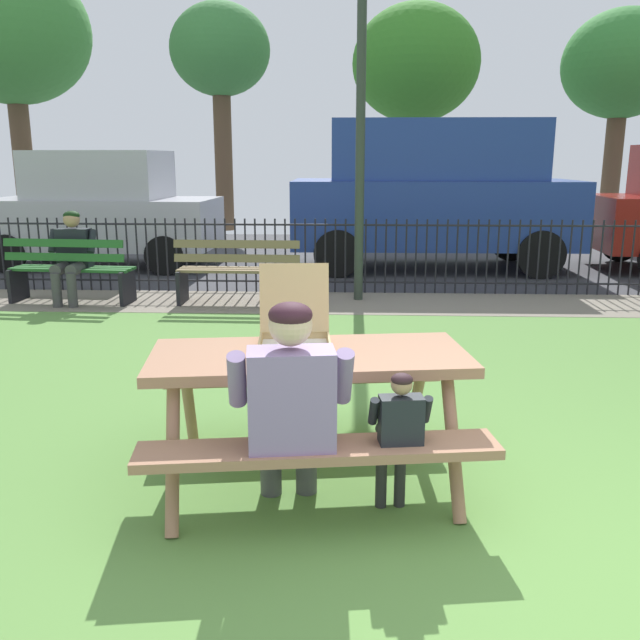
{
  "coord_description": "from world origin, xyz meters",
  "views": [
    {
      "loc": [
        -0.9,
        -2.56,
        1.84
      ],
      "look_at": [
        -1.11,
        1.99,
        0.75
      ],
      "focal_mm": 37.76,
      "sensor_mm": 36.0,
      "label": 1
    }
  ],
  "objects_px": {
    "parked_car_center": "(433,192)",
    "far_tree_center": "(416,66)",
    "child_at_table": "(398,430)",
    "pizza_box_open": "(294,328)",
    "lamp_post_walkway": "(361,88)",
    "far_tree_midright": "(622,67)",
    "person_on_park_bench": "(72,253)",
    "far_tree_midleft": "(220,55)",
    "far_tree_left": "(11,34)",
    "park_bench_center": "(239,273)",
    "adult_at_table": "(291,403)",
    "park_bench_left": "(70,271)",
    "picnic_table_foreground": "(309,381)",
    "parked_car_left": "(102,208)"
  },
  "relations": [
    {
      "from": "park_bench_center",
      "to": "far_tree_midright",
      "type": "distance_m",
      "value": 12.87
    },
    {
      "from": "adult_at_table",
      "to": "park_bench_left",
      "type": "relative_size",
      "value": 0.73
    },
    {
      "from": "adult_at_table",
      "to": "far_tree_center",
      "type": "distance_m",
      "value": 15.23
    },
    {
      "from": "parked_car_center",
      "to": "far_tree_center",
      "type": "relative_size",
      "value": 0.84
    },
    {
      "from": "pizza_box_open",
      "to": "child_at_table",
      "type": "bearing_deg",
      "value": -46.75
    },
    {
      "from": "far_tree_center",
      "to": "far_tree_midright",
      "type": "relative_size",
      "value": 1.03
    },
    {
      "from": "far_tree_left",
      "to": "adult_at_table",
      "type": "bearing_deg",
      "value": -60.29
    },
    {
      "from": "pizza_box_open",
      "to": "park_bench_center",
      "type": "height_order",
      "value": "pizza_box_open"
    },
    {
      "from": "picnic_table_foreground",
      "to": "far_tree_left",
      "type": "height_order",
      "value": "far_tree_left"
    },
    {
      "from": "park_bench_left",
      "to": "person_on_park_bench",
      "type": "xyz_separation_m",
      "value": [
        0.03,
        0.02,
        0.24
      ]
    },
    {
      "from": "parked_car_left",
      "to": "far_tree_midleft",
      "type": "distance_m",
      "value": 7.21
    },
    {
      "from": "lamp_post_walkway",
      "to": "parked_car_center",
      "type": "xyz_separation_m",
      "value": [
        1.27,
        2.71,
        -1.4
      ]
    },
    {
      "from": "pizza_box_open",
      "to": "park_bench_center",
      "type": "xyz_separation_m",
      "value": [
        -1.11,
        4.7,
        -0.46
      ]
    },
    {
      "from": "person_on_park_bench",
      "to": "parked_car_left",
      "type": "xyz_separation_m",
      "value": [
        -0.69,
        3.05,
        0.35
      ]
    },
    {
      "from": "pizza_box_open",
      "to": "far_tree_midright",
      "type": "bearing_deg",
      "value": 63.73
    },
    {
      "from": "parked_car_center",
      "to": "far_tree_midleft",
      "type": "distance_m",
      "value": 8.45
    },
    {
      "from": "pizza_box_open",
      "to": "far_tree_midleft",
      "type": "relative_size",
      "value": 0.09
    },
    {
      "from": "adult_at_table",
      "to": "child_at_table",
      "type": "xyz_separation_m",
      "value": [
        0.54,
        0.04,
        -0.15
      ]
    },
    {
      "from": "person_on_park_bench",
      "to": "park_bench_center",
      "type": "bearing_deg",
      "value": -0.5
    },
    {
      "from": "child_at_table",
      "to": "person_on_park_bench",
      "type": "xyz_separation_m",
      "value": [
        -3.88,
        5.33,
        0.15
      ]
    },
    {
      "from": "person_on_park_bench",
      "to": "far_tree_midright",
      "type": "xyz_separation_m",
      "value": [
        10.25,
        9.34,
        3.39
      ]
    },
    {
      "from": "park_bench_center",
      "to": "far_tree_midright",
      "type": "height_order",
      "value": "far_tree_midright"
    },
    {
      "from": "picnic_table_foreground",
      "to": "park_bench_left",
      "type": "bearing_deg",
      "value": 125.29
    },
    {
      "from": "parked_car_center",
      "to": "far_tree_left",
      "type": "height_order",
      "value": "far_tree_left"
    },
    {
      "from": "lamp_post_walkway",
      "to": "far_tree_midleft",
      "type": "xyz_separation_m",
      "value": [
        -3.45,
        9.0,
        1.68
      ]
    },
    {
      "from": "lamp_post_walkway",
      "to": "far_tree_midright",
      "type": "xyz_separation_m",
      "value": [
        6.51,
        9.0,
        1.34
      ]
    },
    {
      "from": "park_bench_center",
      "to": "person_on_park_bench",
      "type": "relative_size",
      "value": 1.35
    },
    {
      "from": "parked_car_center",
      "to": "far_tree_midleft",
      "type": "relative_size",
      "value": 0.83
    },
    {
      "from": "person_on_park_bench",
      "to": "park_bench_left",
      "type": "bearing_deg",
      "value": -149.56
    },
    {
      "from": "park_bench_left",
      "to": "far_tree_center",
      "type": "height_order",
      "value": "far_tree_center"
    },
    {
      "from": "lamp_post_walkway",
      "to": "far_tree_center",
      "type": "bearing_deg",
      "value": 80.77
    },
    {
      "from": "person_on_park_bench",
      "to": "far_tree_center",
      "type": "distance_m",
      "value": 11.23
    },
    {
      "from": "child_at_table",
      "to": "pizza_box_open",
      "type": "bearing_deg",
      "value": 133.25
    },
    {
      "from": "far_tree_midleft",
      "to": "lamp_post_walkway",
      "type": "bearing_deg",
      "value": -69.01
    },
    {
      "from": "child_at_table",
      "to": "parked_car_left",
      "type": "xyz_separation_m",
      "value": [
        -4.56,
        8.38,
        0.51
      ]
    },
    {
      "from": "park_bench_center",
      "to": "person_on_park_bench",
      "type": "distance_m",
      "value": 2.2
    },
    {
      "from": "park_bench_left",
      "to": "far_tree_left",
      "type": "xyz_separation_m",
      "value": [
        -5.03,
        9.36,
        4.52
      ]
    },
    {
      "from": "park_bench_center",
      "to": "far_tree_midleft",
      "type": "height_order",
      "value": "far_tree_midleft"
    },
    {
      "from": "far_tree_midright",
      "to": "person_on_park_bench",
      "type": "bearing_deg",
      "value": -137.64
    },
    {
      "from": "adult_at_table",
      "to": "person_on_park_bench",
      "type": "height_order",
      "value": "same"
    },
    {
      "from": "park_bench_center",
      "to": "far_tree_center",
      "type": "height_order",
      "value": "far_tree_center"
    },
    {
      "from": "far_tree_midleft",
      "to": "far_tree_center",
      "type": "height_order",
      "value": "far_tree_midleft"
    },
    {
      "from": "park_bench_center",
      "to": "lamp_post_walkway",
      "type": "xyz_separation_m",
      "value": [
        1.54,
        0.36,
        2.29
      ]
    },
    {
      "from": "far_tree_midleft",
      "to": "far_tree_midright",
      "type": "bearing_deg",
      "value": -0.0
    },
    {
      "from": "picnic_table_foreground",
      "to": "adult_at_table",
      "type": "distance_m",
      "value": 0.52
    },
    {
      "from": "picnic_table_foreground",
      "to": "pizza_box_open",
      "type": "relative_size",
      "value": 4.03
    },
    {
      "from": "pizza_box_open",
      "to": "park_bench_left",
      "type": "distance_m",
      "value": 5.79
    },
    {
      "from": "park_bench_center",
      "to": "far_tree_center",
      "type": "distance_m",
      "value": 10.5
    },
    {
      "from": "pizza_box_open",
      "to": "parked_car_center",
      "type": "distance_m",
      "value": 7.97
    },
    {
      "from": "parked_car_center",
      "to": "person_on_park_bench",
      "type": "bearing_deg",
      "value": -148.64
    }
  ]
}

